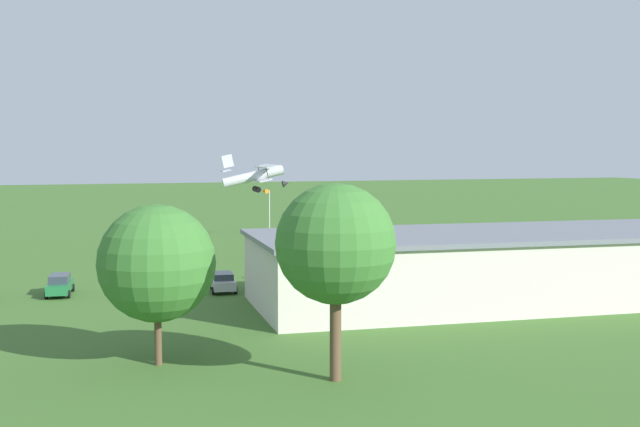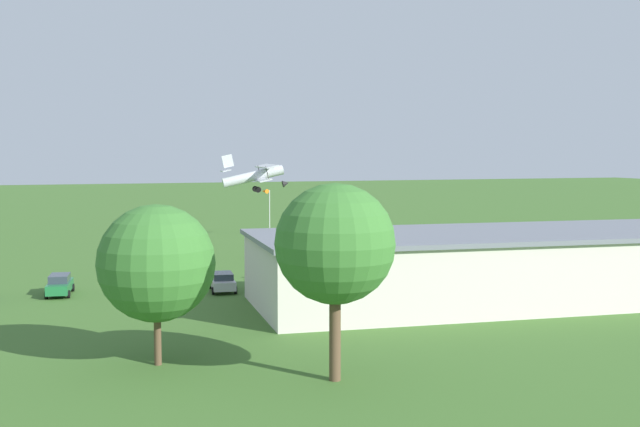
{
  "view_description": "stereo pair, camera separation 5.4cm",
  "coord_description": "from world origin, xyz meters",
  "px_view_note": "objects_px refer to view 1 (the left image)",
  "views": [
    {
      "loc": [
        27.54,
        87.57,
        11.76
      ],
      "look_at": [
        3.35,
        12.72,
        5.47
      ],
      "focal_mm": 44.55,
      "sensor_mm": 36.0,
      "label": 1
    },
    {
      "loc": [
        27.49,
        87.59,
        11.76
      ],
      "look_at": [
        3.35,
        12.72,
        5.47
      ],
      "focal_mm": 44.55,
      "sensor_mm": 36.0,
      "label": 2
    }
  ],
  "objects_px": {
    "person_by_parked_cars": "(209,272)",
    "tree_by_windsock": "(157,263)",
    "windsock": "(265,195)",
    "car_orange": "(146,282)",
    "person_at_fence_line": "(263,271)",
    "hangar": "(490,266)",
    "car_silver": "(223,281)",
    "car_green": "(60,284)",
    "biplane": "(256,176)",
    "tree_at_field_edge": "(336,244)",
    "person_watching_takeoff": "(269,273)"
  },
  "relations": [
    {
      "from": "car_silver",
      "to": "person_watching_takeoff",
      "type": "xyz_separation_m",
      "value": [
        -4.75,
        -3.14,
        0.04
      ]
    },
    {
      "from": "biplane",
      "to": "car_orange",
      "type": "xyz_separation_m",
      "value": [
        13.48,
        17.39,
        -8.16
      ]
    },
    {
      "from": "hangar",
      "to": "windsock",
      "type": "relative_size",
      "value": 5.82
    },
    {
      "from": "person_watching_takeoff",
      "to": "windsock",
      "type": "relative_size",
      "value": 0.27
    },
    {
      "from": "biplane",
      "to": "car_orange",
      "type": "distance_m",
      "value": 23.46
    },
    {
      "from": "person_watching_takeoff",
      "to": "windsock",
      "type": "bearing_deg",
      "value": -103.54
    },
    {
      "from": "hangar",
      "to": "tree_at_field_edge",
      "type": "relative_size",
      "value": 3.73
    },
    {
      "from": "hangar",
      "to": "biplane",
      "type": "distance_m",
      "value": 32.28
    },
    {
      "from": "person_at_fence_line",
      "to": "person_by_parked_cars",
      "type": "xyz_separation_m",
      "value": [
        4.74,
        -1.51,
        -0.02
      ]
    },
    {
      "from": "tree_at_field_edge",
      "to": "car_green",
      "type": "bearing_deg",
      "value": -65.41
    },
    {
      "from": "biplane",
      "to": "car_silver",
      "type": "xyz_separation_m",
      "value": [
        7.29,
        18.59,
        -8.21
      ]
    },
    {
      "from": "person_at_fence_line",
      "to": "tree_at_field_edge",
      "type": "height_order",
      "value": "tree_at_field_edge"
    },
    {
      "from": "hangar",
      "to": "car_silver",
      "type": "xyz_separation_m",
      "value": [
        18.97,
        -10.84,
        -1.92
      ]
    },
    {
      "from": "car_orange",
      "to": "car_green",
      "type": "xyz_separation_m",
      "value": [
        6.76,
        -1.11,
        0.0
      ]
    },
    {
      "from": "car_silver",
      "to": "tree_by_windsock",
      "type": "distance_m",
      "value": 23.32
    },
    {
      "from": "hangar",
      "to": "car_green",
      "type": "relative_size",
      "value": 7.86
    },
    {
      "from": "hangar",
      "to": "car_green",
      "type": "height_order",
      "value": "hangar"
    },
    {
      "from": "person_by_parked_cars",
      "to": "tree_by_windsock",
      "type": "height_order",
      "value": "tree_by_windsock"
    },
    {
      "from": "person_at_fence_line",
      "to": "car_silver",
      "type": "bearing_deg",
      "value": 45.13
    },
    {
      "from": "hangar",
      "to": "car_silver",
      "type": "height_order",
      "value": "hangar"
    },
    {
      "from": "person_at_fence_line",
      "to": "tree_at_field_edge",
      "type": "xyz_separation_m",
      "value": [
        4.07,
        31.91,
        6.24
      ]
    },
    {
      "from": "hangar",
      "to": "car_silver",
      "type": "relative_size",
      "value": 8.39
    },
    {
      "from": "person_at_fence_line",
      "to": "person_watching_takeoff",
      "type": "bearing_deg",
      "value": 93.93
    },
    {
      "from": "tree_at_field_edge",
      "to": "person_watching_takeoff",
      "type": "bearing_deg",
      "value": -97.83
    },
    {
      "from": "person_at_fence_line",
      "to": "person_by_parked_cars",
      "type": "bearing_deg",
      "value": -17.64
    },
    {
      "from": "person_by_parked_cars",
      "to": "car_green",
      "type": "bearing_deg",
      "value": 16.73
    },
    {
      "from": "car_green",
      "to": "car_silver",
      "type": "bearing_deg",
      "value": 169.88
    },
    {
      "from": "tree_by_windsock",
      "to": "windsock",
      "type": "bearing_deg",
      "value": -109.13
    },
    {
      "from": "car_green",
      "to": "person_by_parked_cars",
      "type": "bearing_deg",
      "value": -163.27
    },
    {
      "from": "car_orange",
      "to": "tree_by_windsock",
      "type": "bearing_deg",
      "value": 86.13
    },
    {
      "from": "car_orange",
      "to": "car_green",
      "type": "distance_m",
      "value": 6.85
    },
    {
      "from": "person_watching_takeoff",
      "to": "tree_at_field_edge",
      "type": "height_order",
      "value": "tree_at_field_edge"
    },
    {
      "from": "car_silver",
      "to": "tree_by_windsock",
      "type": "height_order",
      "value": "tree_by_windsock"
    },
    {
      "from": "biplane",
      "to": "windsock",
      "type": "height_order",
      "value": "biplane"
    },
    {
      "from": "biplane",
      "to": "tree_by_windsock",
      "type": "distance_m",
      "value": 42.92
    },
    {
      "from": "biplane",
      "to": "person_watching_takeoff",
      "type": "distance_m",
      "value": 17.65
    },
    {
      "from": "hangar",
      "to": "person_at_fence_line",
      "type": "xyz_separation_m",
      "value": [
        14.32,
        -15.51,
        -1.97
      ]
    },
    {
      "from": "car_green",
      "to": "tree_at_field_edge",
      "type": "bearing_deg",
      "value": 114.59
    },
    {
      "from": "person_by_parked_cars",
      "to": "tree_at_field_edge",
      "type": "xyz_separation_m",
      "value": [
        -0.66,
        33.42,
        6.27
      ]
    },
    {
      "from": "biplane",
      "to": "person_by_parked_cars",
      "type": "height_order",
      "value": "biplane"
    },
    {
      "from": "car_green",
      "to": "hangar",
      "type": "bearing_deg",
      "value": 157.6
    },
    {
      "from": "hangar",
      "to": "car_orange",
      "type": "bearing_deg",
      "value": -25.59
    },
    {
      "from": "person_by_parked_cars",
      "to": "windsock",
      "type": "height_order",
      "value": "windsock"
    },
    {
      "from": "car_orange",
      "to": "person_by_parked_cars",
      "type": "xyz_separation_m",
      "value": [
        -6.1,
        -4.97,
        -0.11
      ]
    },
    {
      "from": "person_by_parked_cars",
      "to": "biplane",
      "type": "bearing_deg",
      "value": -120.72
    },
    {
      "from": "biplane",
      "to": "car_silver",
      "type": "height_order",
      "value": "biplane"
    },
    {
      "from": "person_by_parked_cars",
      "to": "tree_by_windsock",
      "type": "distance_m",
      "value": 29.1
    },
    {
      "from": "car_orange",
      "to": "person_at_fence_line",
      "type": "bearing_deg",
      "value": -162.26
    },
    {
      "from": "person_at_fence_line",
      "to": "person_watching_takeoff",
      "type": "height_order",
      "value": "person_watching_takeoff"
    },
    {
      "from": "car_orange",
      "to": "hangar",
      "type": "bearing_deg",
      "value": 154.41
    }
  ]
}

